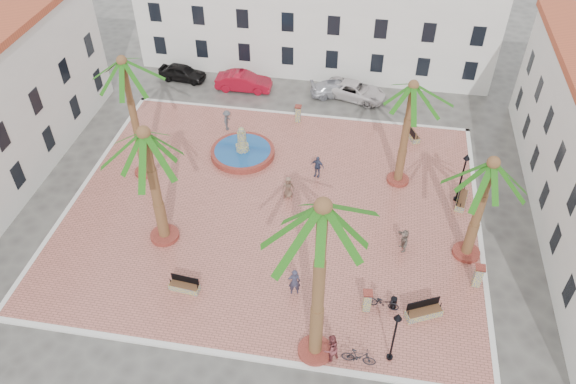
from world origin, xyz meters
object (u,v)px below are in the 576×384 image
Objects in this scene: bench_se at (424,312)px; bicycle_b at (359,357)px; car_red at (244,81)px; palm_ne at (412,97)px; pedestrian_fountain_a at (288,187)px; bollard_n at (298,113)px; pedestrian_east at (404,240)px; fountain at (243,151)px; bench_e at (461,200)px; palm_nw at (124,74)px; bench_s at (185,287)px; lamppost_s at (396,329)px; litter_bin at (394,303)px; palm_sw at (147,147)px; bollard_se at (367,301)px; pedestrian_north at (227,120)px; palm_e at (490,175)px; palm_s at (322,225)px; lamppost_e at (464,169)px; bicycle_a at (383,302)px; bench_ne at (412,134)px; pedestrian_fountain_b at (317,166)px; car_white at (355,91)px; car_black at (182,72)px; bollard_e at (478,276)px; cyclist_b at (331,348)px; car_silver at (337,88)px; cyclist_a at (294,282)px.

bicycle_b is (-3.19, -3.41, 0.22)m from bench_se.
car_red is at bearing 99.29° from bench_se.
palm_ne is 12.82m from bench_se.
pedestrian_fountain_a reaches higher than bicycle_b.
bollard_n is 0.90× the size of pedestrian_east.
bench_e is at bearing -9.79° from fountain.
palm_nw is 5.06× the size of bench_s.
lamppost_s reaches higher than litter_bin.
palm_sw is 5.80× the size of bollard_se.
pedestrian_north reaches higher than bollard_se.
palm_sw is 13.22m from pedestrian_north.
palm_e reaches higher than pedestrian_north.
bollard_n is (-7.82, 5.96, -5.90)m from palm_ne.
bollard_se is 2.06× the size of litter_bin.
palm_nw is at bearing 138.06° from palm_s.
bicycle_a is at bearing -114.53° from lamppost_e.
bollard_se reaches higher than bench_ne.
pedestrian_fountain_b reaches higher than pedestrian_north.
car_white is (-5.37, 21.37, 0.25)m from bench_se.
car_black is at bearing 47.21° from bicycle_a.
car_black is 0.87× the size of car_red.
bollard_e reaches higher than bench_se.
pedestrian_north is at bearing 118.98° from pedestrian_fountain_a.
bench_ne is (14.76, 13.05, -6.56)m from palm_sw.
palm_e is at bearing 42.14° from bollard_se.
cyclist_b is at bearing 144.80° from bench_ne.
bollard_e is at bearing -49.34° from bollard_n.
cyclist_b reaches higher than bench_s.
pedestrian_fountain_a is 13.60m from car_white.
palm_sw is 7.93m from bench_s.
car_black is 0.95× the size of car_silver.
bench_s is 12.93m from pedestrian_east.
pedestrian_fountain_b is (-3.91, 14.04, 0.30)m from bicycle_b.
pedestrian_east is (0.99, 4.50, 0.31)m from bicycle_a.
car_silver is at bearing 64.97° from palm_sw.
car_white is (-3.71, 24.24, -1.89)m from lamppost_s.
cyclist_a is 4.87m from bicycle_a.
bench_s is 1.07× the size of pedestrian_fountain_b.
cyclist_b is (-3.87, -19.71, 0.64)m from bench_ne.
palm_e is 1.77× the size of car_black.
pedestrian_east is at bearing -179.00° from car_silver.
bench_e is at bearing -112.40° from car_black.
pedestrian_east is (0.50, 7.56, -1.68)m from lamppost_s.
lamppost_e is at bearing 93.88° from palm_e.
pedestrian_east is at bearing 78.37° from bench_se.
cyclist_b reaches higher than litter_bin.
car_red is at bearing 107.46° from car_white.
bollard_e is (21.74, -6.31, -6.95)m from palm_nw.
pedestrian_fountain_a is (-7.02, 11.05, -1.64)m from lamppost_s.
car_black reaches higher than bench_se.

